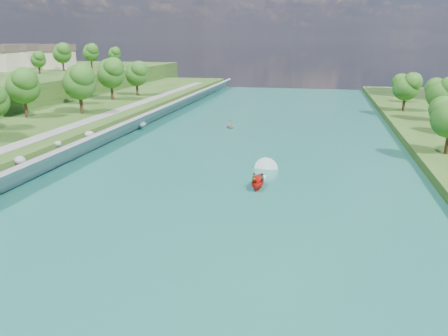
# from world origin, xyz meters

# --- Properties ---
(ground) EXTENTS (260.00, 260.00, 0.00)m
(ground) POSITION_xyz_m (0.00, 0.00, 0.00)
(ground) COLOR #2D5119
(ground) RESTS_ON ground
(river_water) EXTENTS (55.00, 240.00, 0.10)m
(river_water) POSITION_xyz_m (0.00, 20.00, 0.05)
(river_water) COLOR #185D53
(river_water) RESTS_ON ground
(ridge_west) EXTENTS (60.00, 120.00, 9.00)m
(ridge_west) POSITION_xyz_m (-82.50, 95.00, 4.50)
(ridge_west) COLOR #2D5119
(ridge_west) RESTS_ON ground
(riprap_bank) EXTENTS (4.19, 236.00, 4.26)m
(riprap_bank) POSITION_xyz_m (-25.85, 19.10, 1.79)
(riprap_bank) COLOR slate
(riprap_bank) RESTS_ON ground
(riverside_path) EXTENTS (3.00, 200.00, 0.10)m
(riverside_path) POSITION_xyz_m (-32.50, 20.00, 3.55)
(riverside_path) COLOR gray
(riverside_path) RESTS_ON berm_west
(ridge_houses) EXTENTS (29.50, 29.50, 8.40)m
(ridge_houses) POSITION_xyz_m (-88.67, 100.00, 13.31)
(ridge_houses) COLOR beige
(ridge_houses) RESTS_ON ridge_west
(trees_ridge) EXTENTS (21.12, 59.18, 10.44)m
(trees_ridge) POSITION_xyz_m (-72.16, 92.56, 13.85)
(trees_ridge) COLOR #2A5316
(trees_ridge) RESTS_ON ridge_west
(motorboat) EXTENTS (3.60, 18.84, 2.11)m
(motorboat) POSITION_xyz_m (4.64, 17.32, 0.77)
(motorboat) COLOR red
(motorboat) RESTS_ON river_water
(raft) EXTENTS (3.25, 3.66, 1.65)m
(raft) POSITION_xyz_m (-7.28, 55.04, 0.47)
(raft) COLOR gray
(raft) RESTS_ON river_water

